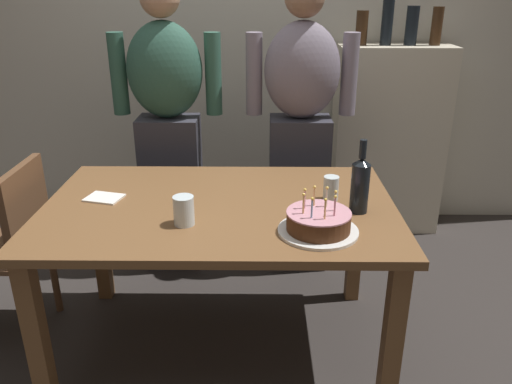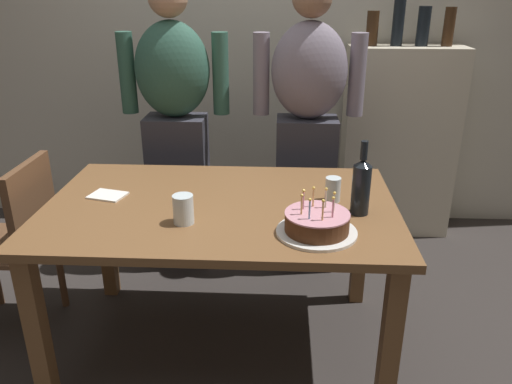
% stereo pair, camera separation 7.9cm
% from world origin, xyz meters
% --- Properties ---
extents(ground_plane, '(10.00, 10.00, 0.00)m').
position_xyz_m(ground_plane, '(0.00, 0.00, 0.00)').
color(ground_plane, '#332D2B').
extents(back_wall, '(5.20, 0.10, 2.60)m').
position_xyz_m(back_wall, '(0.00, 1.55, 1.30)').
color(back_wall, beige).
rests_on(back_wall, ground_plane).
extents(dining_table, '(1.50, 0.96, 0.74)m').
position_xyz_m(dining_table, '(0.00, 0.00, 0.64)').
color(dining_table, brown).
rests_on(dining_table, ground_plane).
extents(birthday_cake, '(0.31, 0.31, 0.17)m').
position_xyz_m(birthday_cake, '(0.39, -0.26, 0.78)').
color(birthday_cake, white).
rests_on(birthday_cake, dining_table).
extents(water_glass_near, '(0.07, 0.07, 0.11)m').
position_xyz_m(water_glass_near, '(0.48, 0.06, 0.79)').
color(water_glass_near, silver).
rests_on(water_glass_near, dining_table).
extents(water_glass_far, '(0.08, 0.08, 0.12)m').
position_xyz_m(water_glass_far, '(-0.12, -0.19, 0.80)').
color(water_glass_far, silver).
rests_on(water_glass_far, dining_table).
extents(wine_bottle, '(0.08, 0.08, 0.31)m').
position_xyz_m(wine_bottle, '(0.58, -0.07, 0.86)').
color(wine_bottle, black).
rests_on(wine_bottle, dining_table).
extents(napkin_stack, '(0.18, 0.15, 0.01)m').
position_xyz_m(napkin_stack, '(-0.51, 0.06, 0.74)').
color(napkin_stack, white).
rests_on(napkin_stack, dining_table).
extents(person_man_bearded, '(0.61, 0.27, 1.66)m').
position_xyz_m(person_man_bearded, '(-0.35, 0.79, 0.87)').
color(person_man_bearded, '#33333D').
rests_on(person_man_bearded, ground_plane).
extents(person_woman_cardigan, '(0.61, 0.27, 1.66)m').
position_xyz_m(person_woman_cardigan, '(0.40, 0.79, 0.87)').
color(person_woman_cardigan, '#33333D').
rests_on(person_woman_cardigan, ground_plane).
extents(dining_chair, '(0.42, 0.42, 0.87)m').
position_xyz_m(dining_chair, '(-0.98, 0.09, 0.52)').
color(dining_chair, brown).
rests_on(dining_chair, ground_plane).
extents(shelf_cabinet, '(0.73, 0.30, 1.55)m').
position_xyz_m(shelf_cabinet, '(1.03, 1.33, 0.64)').
color(shelf_cabinet, beige).
rests_on(shelf_cabinet, ground_plane).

